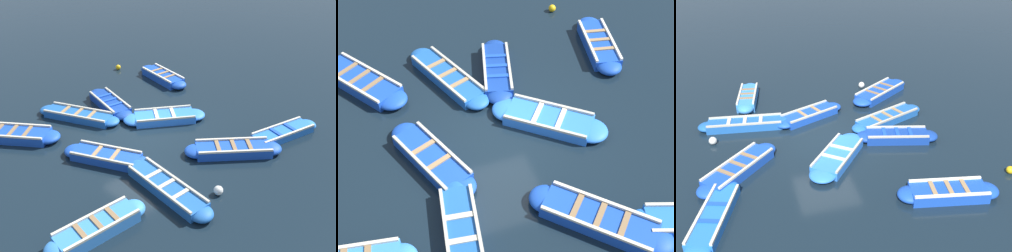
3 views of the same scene
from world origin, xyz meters
The scene contains 14 objects.
ground_plane centered at (0.00, 0.00, 0.00)m, with size 120.00×120.00×0.00m, color black.
boat_drifting centered at (0.75, -2.92, 0.16)m, with size 2.04×3.67×0.37m.
boat_tucked centered at (-0.79, -2.70, 0.17)m, with size 1.56×3.27×0.41m.
boat_alongside centered at (-1.29, 3.31, 0.17)m, with size 3.07×3.07×0.40m.
boat_broadside centered at (1.87, 2.89, 0.17)m, with size 1.25×3.83×0.39m.
boat_mid_row centered at (-4.45, -2.87, 0.18)m, with size 1.43×3.32×0.42m.
boat_far_corner centered at (4.42, 2.60, 0.20)m, with size 3.19×1.21×0.45m.
boat_outer_right centered at (1.98, 0.19, 0.16)m, with size 1.98×3.29×0.37m.
boat_centre centered at (-3.51, 4.13, 0.15)m, with size 3.37×1.75×0.35m.
boat_stern_in centered at (3.34, -3.57, 0.18)m, with size 2.80×3.54×0.41m.
boat_near_quay centered at (-1.47, -0.13, 0.15)m, with size 3.21×2.88×0.37m.
buoy_orange_near centered at (0.89, 4.18, 0.15)m, with size 0.30×0.30×0.30m, color silver.
buoy_yellow_far centered at (4.47, -3.01, 0.15)m, with size 0.31×0.31×0.31m, color silver.
buoy_white_drifting centered at (-3.91, -5.54, 0.13)m, with size 0.27×0.27×0.27m, color #EAB214.
Camera 3 is at (-12.85, 2.96, 7.90)m, focal length 42.00 mm.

